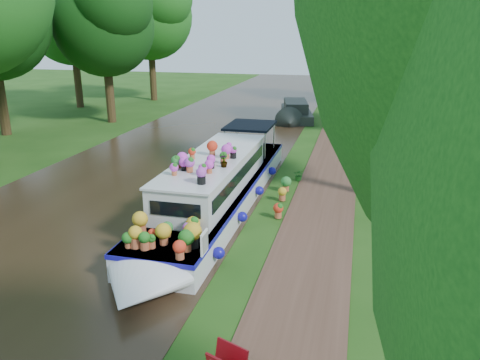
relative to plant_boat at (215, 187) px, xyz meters
name	(u,v)px	position (x,y,z in m)	size (l,w,h in m)	color
ground	(279,223)	(2.25, -0.54, -0.85)	(100.00, 100.00, 0.00)	#1B4110
canal_water	(107,206)	(-3.75, -0.54, -0.84)	(10.00, 100.00, 0.02)	black
towpath	(317,227)	(3.45, -0.54, -0.84)	(2.20, 100.00, 0.03)	#472D21
plant_boat	(215,187)	(0.00, 0.00, 0.00)	(2.29, 13.52, 2.24)	silver
tree_near_overhang	(420,3)	(6.04, 2.53, 5.75)	(5.52, 5.28, 8.99)	#2F210F
tree_near_mid	(409,17)	(6.73, 14.54, 5.58)	(6.90, 6.60, 9.40)	#2F210F
tree_near_far	(390,12)	(6.23, 25.55, 6.20)	(7.59, 7.26, 10.30)	#2F210F
tree_far_c	(104,17)	(-11.27, 13.55, 5.67)	(7.13, 6.82, 9.59)	#2F210F
tree_far_d	(149,9)	(-12.77, 23.56, 6.55)	(8.05, 7.70, 10.85)	#2F210F
tree_far_h	(71,11)	(-16.77, 18.56, 6.28)	(7.82, 7.48, 10.49)	#2F210F
second_boat	(296,112)	(0.31, 17.38, -0.34)	(2.93, 6.72, 1.25)	black
pedestrian_pink	(350,111)	(3.91, 16.81, -0.07)	(0.55, 0.36, 1.51)	#C75285
pedestrian_dark	(356,99)	(4.15, 22.38, -0.01)	(0.79, 0.62, 1.63)	black
verge_plant	(299,175)	(2.30, 3.97, -0.61)	(0.43, 0.37, 0.48)	#1C5B1B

